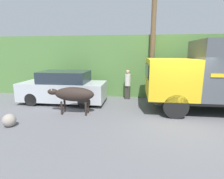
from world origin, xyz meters
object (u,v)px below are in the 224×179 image
object	(u,v)px
brown_cow	(73,94)
parked_suv	(64,88)
pedestrian_on_hill	(128,83)
roadside_rock	(9,120)
utility_pole	(153,36)

from	to	relation	value
brown_cow	parked_suv	distance (m)	2.00
parked_suv	pedestrian_on_hill	size ratio (longest dim) A/B	2.63
pedestrian_on_hill	roadside_rock	bearing A→B (deg)	58.30
brown_cow	utility_pole	world-z (taller)	utility_pole
pedestrian_on_hill	roadside_rock	size ratio (longest dim) A/B	3.59
brown_cow	parked_suv	size ratio (longest dim) A/B	0.47
pedestrian_on_hill	utility_pole	bearing A→B (deg)	-160.19
brown_cow	pedestrian_on_hill	xyz separation A→B (m)	(2.24, 2.87, 0.06)
utility_pole	roadside_rock	xyz separation A→B (m)	(-5.47, -4.73, -3.31)
brown_cow	roadside_rock	bearing A→B (deg)	-130.92
pedestrian_on_hill	utility_pole	xyz separation A→B (m)	(1.33, 0.21, 2.61)
utility_pole	roadside_rock	distance (m)	7.95
brown_cow	utility_pole	size ratio (longest dim) A/B	0.31
parked_suv	roadside_rock	world-z (taller)	parked_suv
roadside_rock	parked_suv	bearing A→B (deg)	77.04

